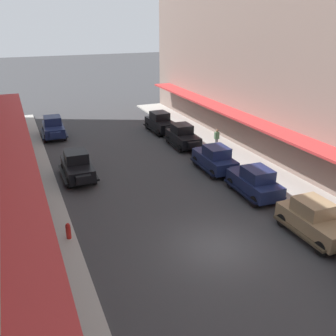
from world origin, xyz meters
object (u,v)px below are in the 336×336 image
parked_car_1 (161,122)px  pedestrian_1 (21,228)px  parked_car_2 (77,165)px  parked_car_6 (315,219)px  pedestrian_0 (217,139)px  parked_car_5 (183,136)px  fire_hydrant (68,231)px  parked_car_3 (215,158)px  parked_car_4 (255,181)px  parked_car_0 (53,127)px

parked_car_1 → pedestrian_1: (-13.09, -15.28, 0.07)m
parked_car_2 → parked_car_6: 15.00m
pedestrian_0 → parked_car_5: bearing=135.0°
parked_car_6 → pedestrian_0: (1.99, 13.04, 0.05)m
parked_car_1 → fire_hydrant: bearing=-125.2°
parked_car_3 → parked_car_5: (0.20, 5.73, 0.00)m
parked_car_3 → fire_hydrant: (-10.91, -5.14, -0.38)m
pedestrian_0 → pedestrian_1: pedestrian_1 is taller
parked_car_4 → fire_hydrant: bearing=-176.3°
parked_car_3 → parked_car_4: 4.42m
parked_car_0 → pedestrian_0: size_ratio=2.63×
parked_car_0 → parked_car_2: same height
parked_car_6 → parked_car_3: bearing=91.6°
parked_car_4 → pedestrian_0: size_ratio=2.63×
parked_car_0 → parked_car_1: same height
parked_car_0 → parked_car_3: bearing=-53.4°
parked_car_0 → parked_car_1: (9.50, -2.16, 0.00)m
parked_car_4 → pedestrian_0: parked_car_4 is taller
parked_car_3 → pedestrian_1: 13.85m
parked_car_6 → fire_hydrant: bearing=159.3°
parked_car_3 → parked_car_4: (0.25, -4.41, 0.00)m
parked_car_6 → pedestrian_1: (-13.25, 4.55, 0.07)m
parked_car_1 → parked_car_3: same height
parked_car_3 → parked_car_2: bearing=165.5°
parked_car_4 → pedestrian_0: bearing=76.1°
fire_hydrant → pedestrian_1: 2.14m
parked_car_1 → pedestrian_1: bearing=-130.6°
parked_car_1 → parked_car_5: size_ratio=1.00×
fire_hydrant → parked_car_1: bearing=54.8°
parked_car_6 → fire_hydrant: parked_car_6 is taller
fire_hydrant → parked_car_2: bearing=76.4°
parked_car_0 → pedestrian_1: size_ratio=2.58×
parked_car_0 → parked_car_5: (9.59, -6.90, 0.00)m
parked_car_3 → pedestrian_0: (2.25, 3.68, 0.05)m
parked_car_2 → parked_car_4: same height
parked_car_4 → parked_car_6: 4.95m
parked_car_2 → fire_hydrant: bearing=-103.6°
parked_car_4 → pedestrian_1: (-13.23, -0.40, 0.07)m
parked_car_6 → pedestrian_0: 13.19m
parked_car_6 → pedestrian_0: parked_car_6 is taller
fire_hydrant → parked_car_4: bearing=3.7°
pedestrian_1 → parked_car_6: bearing=-19.0°
pedestrian_0 → parked_car_3: bearing=-121.4°
parked_car_2 → parked_car_1: bearing=41.4°
parked_car_5 → pedestrian_0: bearing=-45.0°
parked_car_4 → parked_car_6: (0.02, -4.95, 0.00)m
parked_car_6 → pedestrian_1: parked_car_6 is taller
fire_hydrant → pedestrian_0: pedestrian_0 is taller
parked_car_5 → pedestrian_0: parked_car_5 is taller
parked_car_2 → fire_hydrant: parked_car_2 is taller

